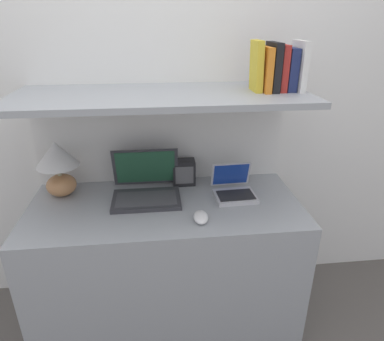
# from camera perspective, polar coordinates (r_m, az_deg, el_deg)

# --- Properties ---
(wall_back) EXTENTS (6.00, 0.05, 2.40)m
(wall_back) POSITION_cam_1_polar(r_m,az_deg,el_deg) (1.93, -5.34, 11.48)
(wall_back) COLOR white
(wall_back) RESTS_ON ground_plane
(desk) EXTENTS (1.37, 0.61, 0.76)m
(desk) POSITION_cam_1_polar(r_m,az_deg,el_deg) (1.95, -4.11, -15.34)
(desk) COLOR #999EA3
(desk) RESTS_ON ground_plane
(back_riser) EXTENTS (1.37, 0.04, 1.27)m
(back_riser) POSITION_cam_1_polar(r_m,az_deg,el_deg) (2.08, -4.72, -4.10)
(back_riser) COLOR white
(back_riser) RESTS_ON ground_plane
(shelf) EXTENTS (1.37, 0.55, 0.03)m
(shelf) POSITION_cam_1_polar(r_m,az_deg,el_deg) (1.62, -5.19, 12.24)
(shelf) COLOR #999EA3
(shelf) RESTS_ON back_riser
(table_lamp) EXTENTS (0.22, 0.22, 0.30)m
(table_lamp) POSITION_cam_1_polar(r_m,az_deg,el_deg) (1.88, -21.45, 1.04)
(table_lamp) COLOR #B27A4C
(table_lamp) RESTS_ON desk
(laptop_large) EXTENTS (0.35, 0.29, 0.24)m
(laptop_large) POSITION_cam_1_polar(r_m,az_deg,el_deg) (1.80, -7.65, -2.94)
(laptop_large) COLOR #333338
(laptop_large) RESTS_ON desk
(laptop_small) EXTENTS (0.22, 0.22, 0.16)m
(laptop_small) POSITION_cam_1_polar(r_m,az_deg,el_deg) (1.82, 6.99, -3.14)
(laptop_small) COLOR silver
(laptop_small) RESTS_ON desk
(computer_mouse) EXTENTS (0.07, 0.11, 0.04)m
(computer_mouse) POSITION_cam_1_polar(r_m,az_deg,el_deg) (1.59, 1.47, -7.77)
(computer_mouse) COLOR white
(computer_mouse) RESTS_ON desk
(router_box) EXTENTS (0.12, 0.09, 0.14)m
(router_box) POSITION_cam_1_polar(r_m,az_deg,el_deg) (1.92, -1.37, -0.28)
(router_box) COLOR black
(router_box) RESTS_ON desk
(book_white) EXTENTS (0.03, 0.17, 0.22)m
(book_white) POSITION_cam_1_polar(r_m,az_deg,el_deg) (1.73, 17.30, 16.31)
(book_white) COLOR silver
(book_white) RESTS_ON shelf
(book_navy) EXTENTS (0.04, 0.13, 0.19)m
(book_navy) POSITION_cam_1_polar(r_m,az_deg,el_deg) (1.72, 15.96, 15.89)
(book_navy) COLOR navy
(book_navy) RESTS_ON shelf
(book_red) EXTENTS (0.03, 0.14, 0.21)m
(book_red) POSITION_cam_1_polar(r_m,az_deg,el_deg) (1.70, 14.61, 16.20)
(book_red) COLOR #A82823
(book_red) RESTS_ON shelf
(book_black) EXTENTS (0.03, 0.16, 0.22)m
(book_black) POSITION_cam_1_polar(r_m,az_deg,el_deg) (1.69, 13.33, 16.44)
(book_black) COLOR black
(book_black) RESTS_ON shelf
(book_orange) EXTENTS (0.03, 0.18, 0.20)m
(book_orange) POSITION_cam_1_polar(r_m,az_deg,el_deg) (1.68, 12.03, 16.19)
(book_orange) COLOR orange
(book_orange) RESTS_ON shelf
(book_yellow) EXTENTS (0.04, 0.13, 0.23)m
(book_yellow) POSITION_cam_1_polar(r_m,az_deg,el_deg) (1.66, 10.72, 16.70)
(book_yellow) COLOR gold
(book_yellow) RESTS_ON shelf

